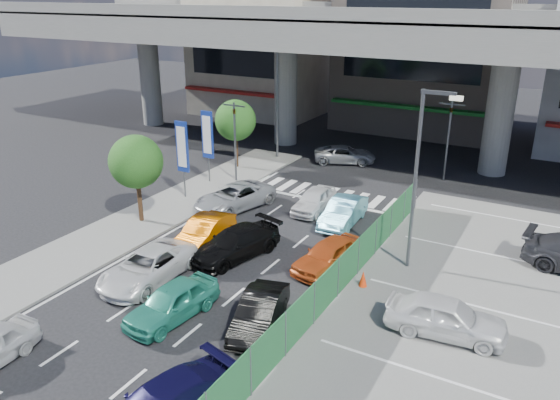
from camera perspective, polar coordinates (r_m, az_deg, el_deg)
The scene contains 27 objects.
ground at distance 23.47m, azimuth -8.15°, elevation -9.03°, with size 120.00×120.00×0.00m, color black.
parking_lot at distance 21.46m, azimuth 20.45°, elevation -13.36°, with size 12.00×28.00×0.06m, color slate.
sidewalk_left at distance 30.31m, azimuth -14.23°, elevation -2.15°, with size 4.00×30.00×0.12m, color slate.
fence_run at distance 21.39m, azimuth 4.98°, elevation -9.31°, with size 0.16×22.00×1.80m, color #216232, non-canonical shape.
expressway at distance 40.09m, azimuth 11.16°, elevation 16.55°, with size 64.00×14.00×10.75m.
building_west at distance 56.05m, azimuth -1.78°, elevation 15.79°, with size 12.00×10.90×13.00m.
building_center at distance 50.68m, azimuth 15.18°, elevation 15.67°, with size 14.00×10.90×15.00m.
traffic_light_left at distance 34.58m, azimuth -4.78°, elevation 8.08°, with size 1.60×1.24×5.20m.
traffic_light_right at distance 36.49m, azimuth 17.35°, elevation 7.89°, with size 1.60×1.24×5.20m.
street_lamp_right at distance 23.64m, azimuth 14.49°, elevation 3.38°, with size 1.65×0.22×8.00m.
street_lamp_left at distance 39.49m, azimuth -0.06°, elevation 11.02°, with size 1.65×0.22×8.00m.
signboard_near at distance 32.26m, azimuth -10.18°, elevation 5.26°, with size 0.80×0.14×4.70m.
signboard_far at distance 34.78m, azimuth -7.59°, elevation 6.56°, with size 0.80×0.14×4.70m.
tree_near at distance 29.20m, azimuth -14.81°, elevation 3.86°, with size 2.80×2.80×4.80m.
tree_far at distance 37.59m, azimuth -4.67°, elevation 8.28°, with size 2.80×2.80×4.80m.
sedan_white_mid_left at distance 24.07m, azimuth -13.65°, elevation -6.79°, with size 2.25×4.87×1.35m, color silver.
taxi_teal_mid at distance 21.33m, azimuth -11.22°, elevation -10.41°, with size 1.63×4.05×1.38m, color teal.
hatch_black_mid_right at distance 20.42m, azimuth -2.16°, elevation -11.67°, with size 1.37×3.94×1.30m, color black.
taxi_orange_left at distance 26.79m, azimuth -7.92°, elevation -3.37°, with size 1.46×4.19×1.38m, color #CC5B00.
sedan_black_mid at distance 25.49m, azimuth -4.69°, elevation -4.55°, with size 1.93×4.76×1.38m, color black.
taxi_orange_right at distance 24.46m, azimuth 5.16°, elevation -5.72°, with size 1.63×4.05×1.38m, color #BB4919.
wagon_silver_front_left at distance 31.12m, azimuth -4.77°, elevation 0.33°, with size 2.29×4.97×1.38m, color #969A9E.
sedan_white_front_mid at distance 30.73m, azimuth 3.59°, elevation 0.00°, with size 1.53×3.80×1.30m, color silver.
kei_truck_front_right at distance 29.09m, azimuth 6.64°, elevation -1.27°, with size 1.46×4.19×1.38m, color #59A4BE.
crossing_wagon_silver at distance 39.67m, azimuth 6.80°, elevation 4.74°, with size 2.02×4.39×1.22m, color #94979B.
parked_sedan_white at distance 20.79m, azimuth 16.95°, elevation -11.58°, with size 1.72×4.27×1.46m, color silver.
traffic_cone at distance 23.32m, azimuth 8.67°, elevation -8.11°, with size 0.36×0.36×0.70m, color red.
Camera 1 is at (12.65, -15.93, 11.71)m, focal length 35.00 mm.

